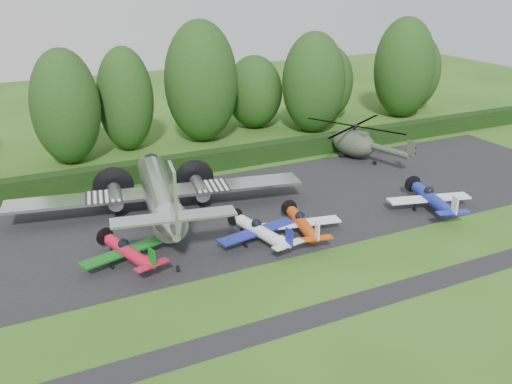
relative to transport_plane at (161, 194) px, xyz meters
name	(u,v)px	position (x,y,z in m)	size (l,w,h in m)	color
ground	(300,263)	(6.40, -11.58, -2.20)	(160.00, 160.00, 0.00)	#285317
apron	(241,212)	(6.40, -1.58, -2.20)	(70.00, 18.00, 0.01)	black
taxiway_verge	(349,306)	(6.40, -17.58, -2.20)	(70.00, 2.00, 0.00)	black
hedgerow	(196,172)	(6.40, 9.42, -2.20)	(90.00, 1.60, 2.00)	black
transport_plane	(161,194)	(0.00, 0.00, 0.00)	(24.62, 18.88, 7.89)	silver
light_plane_red	(128,251)	(-4.48, -6.45, -1.16)	(6.49, 6.83, 2.49)	#B9112F
light_plane_white	(261,231)	(5.25, -7.71, -1.13)	(6.68, 7.02, 2.57)	white
light_plane_orange	(302,224)	(8.76, -7.79, -1.17)	(6.44, 6.77, 2.47)	#C1430B
light_plane_blue	(432,199)	(21.02, -8.56, -1.04)	(7.25, 7.62, 2.79)	#1A299C
helicopter	(354,141)	(23.35, 6.18, -0.22)	(11.47, 13.43, 3.70)	#353F31
sign_board	(413,129)	(33.93, 8.92, -0.92)	(3.37, 0.13, 1.90)	#3F3326
tree_0	(314,83)	(24.93, 17.33, 3.94)	(7.73, 7.73, 12.29)	black
tree_1	(328,82)	(30.19, 22.18, 2.68)	(6.69, 6.69, 9.78)	black
tree_2	(414,71)	(44.28, 21.62, 3.20)	(7.49, 7.49, 10.83)	black
tree_4	(404,68)	(39.77, 18.48, 4.46)	(8.08, 8.08, 13.35)	black
tree_6	(125,99)	(2.33, 19.99, 3.56)	(6.20, 6.20, 11.56)	black
tree_7	(201,82)	(11.19, 19.71, 4.80)	(8.47, 8.47, 14.02)	black
tree_8	(254,92)	(19.24, 22.29, 2.37)	(7.11, 7.11, 9.17)	black
tree_9	(65,107)	(-4.31, 18.07, 3.79)	(7.03, 7.03, 12.01)	black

